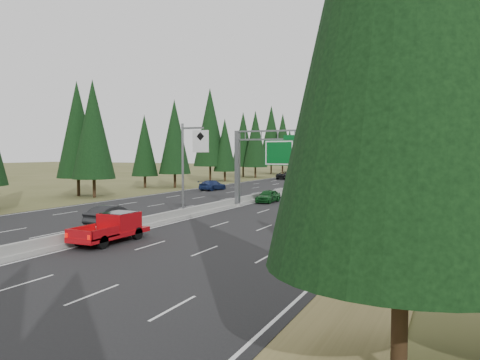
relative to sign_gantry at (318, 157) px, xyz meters
name	(u,v)px	position (x,y,z in m)	size (l,w,h in m)	color
road	(336,182)	(-8.92, 45.12, -5.23)	(32.00, 260.00, 0.08)	black
shoulder_right	(437,185)	(8.88, 45.12, -5.24)	(3.60, 260.00, 0.06)	olive
shoulder_left	(251,180)	(-26.72, 45.12, -5.24)	(3.60, 260.00, 0.06)	#474A22
median_barrier	(336,180)	(-8.92, 45.12, -4.85)	(0.70, 260.00, 0.85)	gray
sign_gantry	(318,157)	(0.00, 0.00, 0.00)	(16.75, 0.98, 7.80)	slate
hov_sign_pole	(189,164)	(-8.33, -9.92, -0.54)	(2.80, 0.50, 8.00)	slate
tree_row_right	(467,125)	(13.05, 28.97, 4.14)	(12.05, 240.06, 18.80)	black
tree_row_left	(201,131)	(-30.82, 31.52, 4.27)	(11.39, 241.33, 18.62)	black
silver_minivan	(351,215)	(4.85, -8.30, -4.28)	(3.03, 6.58, 1.83)	silver
red_pickup	(115,226)	(-7.42, -20.31, -4.19)	(1.97, 5.53, 1.80)	black
car_ahead_green	(268,196)	(-7.14, 5.12, -4.46)	(1.71, 4.26, 1.45)	#124F1C
car_ahead_dkred	(403,190)	(5.58, 20.68, -4.50)	(1.46, 4.20, 1.38)	#5A0C1C
car_ahead_dkgrey	(417,178)	(4.93, 53.76, -4.55)	(1.79, 4.39, 1.27)	black
car_ahead_white	(401,172)	(-0.86, 80.06, -4.44)	(2.47, 5.36, 1.49)	white
car_ahead_far	(390,171)	(-3.97, 82.94, -4.43)	(1.79, 4.45, 1.52)	black
car_onc_near	(112,215)	(-12.18, -14.97, -4.43)	(1.60, 4.59, 1.51)	black
car_onc_blue	(212,185)	(-20.80, 17.33, -4.45)	(2.07, 5.10, 1.48)	navy
car_onc_white	(327,178)	(-10.42, 43.82, -4.55)	(1.52, 3.78, 1.29)	#B2B2B2
car_onc_far	(286,175)	(-20.34, 48.92, -4.40)	(2.63, 5.71, 1.59)	black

